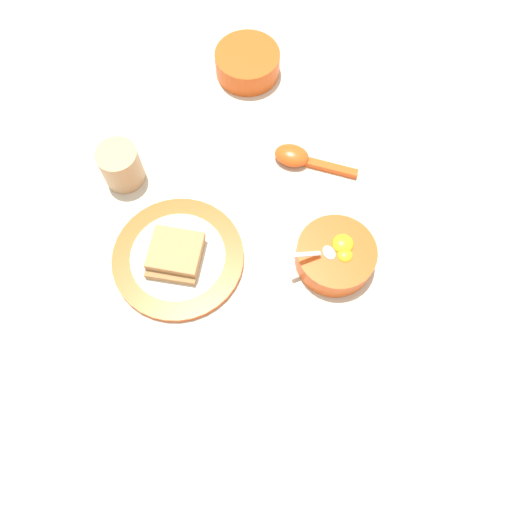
% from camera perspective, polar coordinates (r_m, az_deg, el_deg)
% --- Properties ---
extents(ground_plane, '(3.00, 3.00, 0.00)m').
position_cam_1_polar(ground_plane, '(0.90, -1.36, 8.17)').
color(ground_plane, beige).
extents(egg_bowl, '(0.13, 0.14, 0.08)m').
position_cam_1_polar(egg_bowl, '(0.83, 9.09, 0.10)').
color(egg_bowl, '#DB5119').
rests_on(egg_bowl, ground_plane).
extents(toast_plate, '(0.22, 0.22, 0.01)m').
position_cam_1_polar(toast_plate, '(0.84, -8.88, -0.19)').
color(toast_plate, '#DB5119').
rests_on(toast_plate, ground_plane).
extents(toast_sandwich, '(0.12, 0.12, 0.03)m').
position_cam_1_polar(toast_sandwich, '(0.82, -9.21, 0.17)').
color(toast_sandwich, '#9E7042').
rests_on(toast_sandwich, toast_plate).
extents(soup_spoon, '(0.13, 0.13, 0.03)m').
position_cam_1_polar(soup_spoon, '(0.92, 4.92, 11.13)').
color(soup_spoon, '#DB5119').
rests_on(soup_spoon, ground_plane).
extents(congee_bowl, '(0.13, 0.13, 0.05)m').
position_cam_1_polar(congee_bowl, '(1.04, -0.98, 21.27)').
color(congee_bowl, '#DB5119').
rests_on(congee_bowl, ground_plane).
extents(drinking_cup, '(0.07, 0.07, 0.07)m').
position_cam_1_polar(drinking_cup, '(0.91, -15.21, 9.99)').
color(drinking_cup, tan).
rests_on(drinking_cup, ground_plane).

